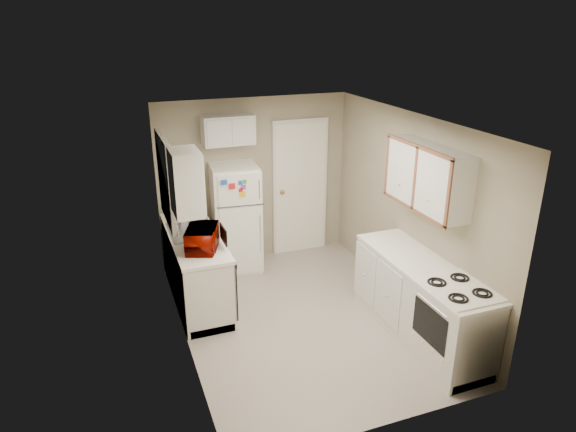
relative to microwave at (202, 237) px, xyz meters
name	(u,v)px	position (x,y,z in m)	size (l,w,h in m)	color
floor	(302,318)	(1.08, -0.45, -1.05)	(3.80, 3.80, 0.00)	#BEB2A5
ceiling	(305,121)	(1.08, -0.45, 1.35)	(3.80, 3.80, 0.00)	white
wall_left	(179,245)	(-0.32, -0.45, 0.15)	(3.80, 3.80, 0.00)	tan
wall_right	(409,212)	(2.48, -0.45, 0.15)	(3.80, 3.80, 0.00)	tan
wall_back	(255,180)	(1.08, 1.45, 0.15)	(2.80, 2.80, 0.00)	tan
wall_front	(391,310)	(1.08, -2.35, 0.15)	(2.80, 2.80, 0.00)	tan
left_counter	(196,268)	(-0.02, 0.45, -0.60)	(0.60, 1.80, 0.90)	silver
dishwasher	(230,282)	(0.27, -0.15, -0.56)	(0.03, 0.58, 0.72)	black
sink	(192,234)	(-0.02, 0.60, -0.19)	(0.54, 0.74, 0.16)	gray
microwave	(202,237)	(0.00, 0.00, 0.00)	(0.27, 0.49, 0.33)	#850C00
soap_bottle	(182,215)	(-0.07, 0.95, -0.05)	(0.09, 0.10, 0.21)	white
window_blinds	(166,180)	(-0.28, 0.60, 0.55)	(0.10, 0.98, 1.08)	silver
upper_cabinet_left	(186,182)	(-0.17, -0.23, 0.75)	(0.30, 0.45, 0.70)	silver
refrigerator	(236,218)	(0.70, 1.15, -0.28)	(0.64, 0.62, 1.54)	white
cabinet_over_fridge	(228,130)	(0.68, 1.30, 0.95)	(0.70, 0.30, 0.40)	silver
interior_door	(300,188)	(1.78, 1.41, -0.03)	(0.86, 0.06, 2.08)	white
right_counter	(420,301)	(2.18, -1.25, -0.60)	(0.60, 2.00, 0.90)	silver
stove	(453,329)	(2.19, -1.83, -0.61)	(0.59, 0.72, 0.88)	white
upper_cabinet_right	(428,177)	(2.33, -0.95, 0.75)	(0.30, 1.20, 0.70)	silver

